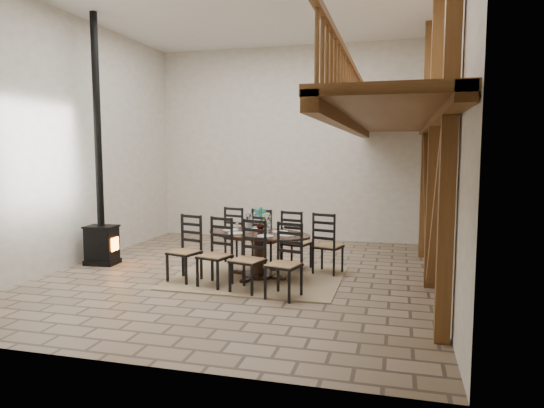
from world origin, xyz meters
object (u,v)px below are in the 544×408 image
(dining_table, at_px, (258,255))
(log_basket, at_px, (106,256))
(log_stack, at_px, (104,257))
(wood_stove, at_px, (101,209))

(dining_table, xyz_separation_m, log_basket, (-3.35, 0.27, -0.25))
(log_basket, bearing_deg, log_stack, 145.89)
(log_basket, distance_m, log_stack, 0.12)
(dining_table, distance_m, log_basket, 3.38)
(wood_stove, height_order, log_stack, wood_stove)
(log_basket, bearing_deg, dining_table, -4.69)
(log_basket, xyz_separation_m, log_stack, (-0.09, 0.06, -0.05))
(dining_table, bearing_deg, log_stack, -170.71)
(wood_stove, bearing_deg, dining_table, -6.48)
(wood_stove, height_order, log_basket, wood_stove)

